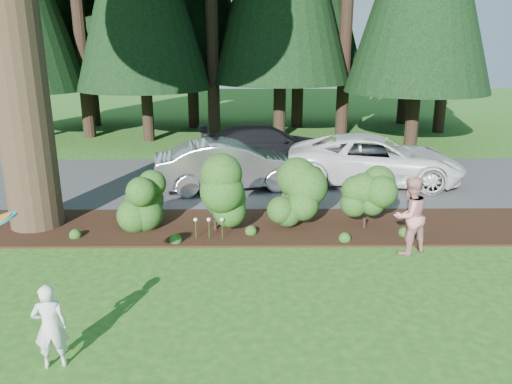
% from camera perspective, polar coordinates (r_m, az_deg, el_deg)
% --- Properties ---
extents(ground, '(80.00, 80.00, 0.00)m').
position_cam_1_polar(ground, '(9.32, -4.68, -11.26)').
color(ground, '#1F4C15').
rests_on(ground, ground).
extents(mulch_bed, '(16.00, 2.50, 0.05)m').
position_cam_1_polar(mulch_bed, '(12.26, -3.64, -3.97)').
color(mulch_bed, black).
rests_on(mulch_bed, ground).
extents(driveway, '(22.00, 6.00, 0.03)m').
position_cam_1_polar(driveway, '(16.30, -2.88, 1.33)').
color(driveway, '#38383A').
rests_on(driveway, ground).
extents(shrub_row, '(6.53, 1.60, 1.61)m').
position_cam_1_polar(shrub_row, '(11.88, -0.03, -0.62)').
color(shrub_row, '#194114').
rests_on(shrub_row, ground).
extents(lily_cluster, '(0.69, 0.09, 0.57)m').
position_cam_1_polar(lily_cluster, '(11.33, -5.42, -3.27)').
color(lily_cluster, '#194114').
rests_on(lily_cluster, ground).
extents(car_silver_wagon, '(4.72, 2.46, 1.48)m').
position_cam_1_polar(car_silver_wagon, '(15.18, -3.03, 3.10)').
color(car_silver_wagon, '#BCBCC1').
rests_on(car_silver_wagon, driveway).
extents(car_white_suv, '(5.78, 3.36, 1.51)m').
position_cam_1_polar(car_white_suv, '(16.26, 13.44, 3.66)').
color(car_white_suv, silver).
rests_on(car_white_suv, driveway).
extents(car_dark_suv, '(5.11, 2.69, 1.41)m').
position_cam_1_polar(car_dark_suv, '(18.37, 1.17, 5.44)').
color(car_dark_suv, black).
rests_on(car_dark_suv, driveway).
extents(child, '(0.52, 0.41, 1.26)m').
position_cam_1_polar(child, '(7.64, -22.47, -13.99)').
color(child, silver).
rests_on(child, ground).
extents(adult, '(1.02, 0.94, 1.69)m').
position_cam_1_polar(adult, '(11.04, 17.13, -2.60)').
color(adult, '#A5161E').
rests_on(adult, ground).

